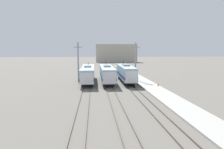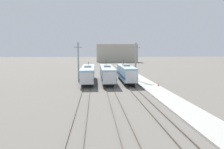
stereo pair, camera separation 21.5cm
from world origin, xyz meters
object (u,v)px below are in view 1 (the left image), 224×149
Objects in this scene: locomotive_far_left at (88,74)px; locomotive_far_right at (126,73)px; traffic_cone at (158,85)px; locomotive_center at (107,74)px; catenary_tower_right at (136,62)px; catenary_tower_left at (78,62)px.

locomotive_far_right reaches higher than locomotive_far_left.
locomotive_far_left is at bearing 152.10° from traffic_cone.
traffic_cone is (5.68, -7.63, -1.64)m from locomotive_far_right.
locomotive_center is (4.54, -0.21, 0.02)m from locomotive_far_left.
catenary_tower_right is at bearing 5.18° from locomotive_far_left.
catenary_tower_right is (7.08, 1.26, 2.77)m from locomotive_center.
catenary_tower_left is at bearing 180.00° from catenary_tower_right.
catenary_tower_left is 19.69m from traffic_cone.
locomotive_far_left is at bearing 177.39° from locomotive_center.
locomotive_center is at bearing -2.61° from locomotive_far_left.
traffic_cone is (3.13, -8.86, -4.33)m from catenary_tower_right.
locomotive_center is 12.83m from traffic_cone.
locomotive_far_right is 1.77× the size of catenary_tower_right.
catenary_tower_left reaches higher than locomotive_far_right.
locomotive_far_left is at bearing -24.75° from catenary_tower_left.
traffic_cone is at bearing -53.33° from locomotive_far_right.
catenary_tower_left reaches higher than traffic_cone.
locomotive_center is at bearing -179.72° from locomotive_far_right.
catenary_tower_right reaches higher than locomotive_far_left.
traffic_cone is at bearing -70.54° from catenary_tower_right.
traffic_cone is (17.04, -8.86, -4.33)m from catenary_tower_left.
locomotive_far_right reaches higher than locomotive_center.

